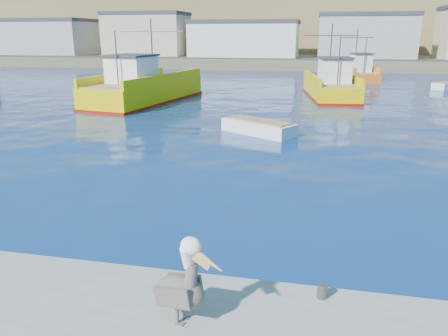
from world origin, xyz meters
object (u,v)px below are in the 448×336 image
pelican (183,286)px  skiff_mid (259,128)px  trawler_yellow_b (331,86)px  trawler_yellow_a (144,88)px  boat_orange (357,72)px  skiff_far (448,86)px

pelican → skiff_mid: bearing=93.2°
trawler_yellow_b → trawler_yellow_a: bearing=-158.9°
trawler_yellow_b → skiff_mid: trawler_yellow_b is taller
trawler_yellow_b → skiff_mid: bearing=-105.1°
trawler_yellow_a → pelican: (12.00, -28.13, 0.09)m
boat_orange → pelican: boat_orange is taller
trawler_yellow_a → boat_orange: (18.84, 21.42, -0.12)m
boat_orange → skiff_far: boat_orange is taller
skiff_mid → trawler_yellow_b: bearing=74.9°
trawler_yellow_b → skiff_far: bearing=36.8°
trawler_yellow_b → skiff_far: 15.20m
trawler_yellow_a → trawler_yellow_b: size_ratio=1.25×
skiff_mid → skiff_far: skiff_mid is taller
trawler_yellow_b → pelican: 34.22m
trawler_yellow_a → pelican: 30.58m
skiff_mid → boat_orange: bearing=76.1°
skiff_mid → pelican: 17.97m
skiff_far → trawler_yellow_a: bearing=-151.4°
skiff_mid → skiff_far: (16.51, 25.22, -0.03)m
trawler_yellow_a → boat_orange: size_ratio=1.59×
trawler_yellow_b → skiff_far: size_ratio=2.79×
pelican → boat_orange: bearing=82.1°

